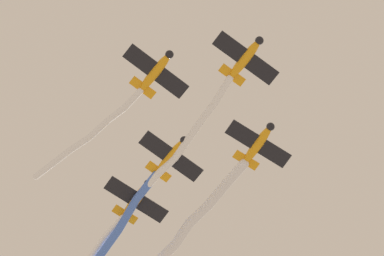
# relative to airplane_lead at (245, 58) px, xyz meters

# --- Properties ---
(airplane_lead) EXTENTS (6.39, 4.75, 1.62)m
(airplane_lead) POSITION_rel_airplane_lead_xyz_m (0.00, 0.00, 0.00)
(airplane_lead) COLOR orange
(smoke_trail_lead) EXTENTS (1.39, 14.36, 1.42)m
(smoke_trail_lead) POSITION_rel_airplane_lead_xyz_m (-0.28, -9.15, -0.34)
(smoke_trail_lead) COLOR white
(airplane_left_wing) EXTENTS (6.47, 4.84, 1.62)m
(airplane_left_wing) POSITION_rel_airplane_lead_xyz_m (-5.79, -5.62, -0.40)
(airplane_left_wing) COLOR orange
(smoke_trail_left_wing) EXTENTS (3.41, 24.82, 1.70)m
(smoke_trail_left_wing) POSITION_rel_airplane_lead_xyz_m (-5.37, -19.90, -0.05)
(smoke_trail_left_wing) COLOR white
(airplane_right_wing) EXTENTS (6.43, 4.78, 1.62)m
(airplane_right_wing) POSITION_rel_airplane_lead_xyz_m (5.61, -5.80, 0.30)
(airplane_right_wing) COLOR orange
(smoke_trail_right_wing) EXTENTS (3.56, 14.17, 2.83)m
(smoke_trail_right_wing) POSITION_rel_airplane_lead_xyz_m (6.84, -14.90, 1.48)
(smoke_trail_right_wing) COLOR white
(airplane_slot) EXTENTS (6.41, 4.77, 1.62)m
(airplane_slot) POSITION_rel_airplane_lead_xyz_m (-0.19, -11.41, -0.20)
(airplane_slot) COLOR orange
(airplane_trail) EXTENTS (6.44, 4.80, 1.62)m
(airplane_trail) POSITION_rel_airplane_lead_xyz_m (-0.27, -17.12, 0.40)
(airplane_trail) COLOR orange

